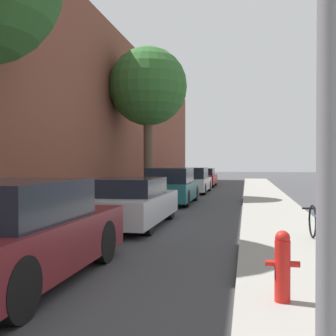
{
  "coord_description": "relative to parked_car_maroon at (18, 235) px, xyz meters",
  "views": [
    {
      "loc": [
        2.03,
        1.58,
        1.65
      ],
      "look_at": [
        0.01,
        12.25,
        1.51
      ],
      "focal_mm": 44.29,
      "sensor_mm": 36.0,
      "label": 1
    }
  ],
  "objects": [
    {
      "name": "building_facade_left",
      "position": [
        -3.23,
        9.3,
        3.26
      ],
      "size": [
        0.7,
        52.0,
        7.86
      ],
      "color": "brown",
      "rests_on": "ground"
    },
    {
      "name": "fire_hydrant",
      "position": [
        3.44,
        -0.44,
        -0.15
      ],
      "size": [
        0.37,
        0.17,
        0.78
      ],
      "color": "red",
      "rests_on": "sidewalk_right"
    },
    {
      "name": "bicycle",
      "position": [
        4.39,
        3.17,
        -0.2
      ],
      "size": [
        0.44,
        1.65,
        0.67
      ],
      "rotation": [
        0.0,
        0.0,
        0.05
      ],
      "color": "black",
      "rests_on": "sidewalk_right"
    },
    {
      "name": "street_tree_far",
      "position": [
        -1.33,
        13.11,
        4.38
      ],
      "size": [
        3.53,
        3.53,
        6.74
      ],
      "color": "brown",
      "rests_on": "sidewalk_left"
    },
    {
      "name": "traffic_sign_post",
      "position": [
        3.29,
        -3.83,
        1.44
      ],
      "size": [
        0.72,
        0.11,
        3.0
      ],
      "rotation": [
        0.0,
        0.0,
        -0.02
      ],
      "color": "gray",
      "rests_on": "sidewalk_right"
    },
    {
      "name": "ground_plane",
      "position": [
        1.02,
        9.3,
        -0.67
      ],
      "size": [
        120.0,
        120.0,
        0.0
      ],
      "primitive_type": "plane",
      "color": "#3D3D3F"
    },
    {
      "name": "sidewalk_left",
      "position": [
        -1.88,
        9.3,
        -0.61
      ],
      "size": [
        2.0,
        52.0,
        0.12
      ],
      "color": "gray",
      "rests_on": "ground"
    },
    {
      "name": "parked_car_silver",
      "position": [
        0.01,
        5.29,
        -0.06
      ],
      "size": [
        1.9,
        4.31,
        1.25
      ],
      "color": "black",
      "rests_on": "ground"
    },
    {
      "name": "parked_car_teal",
      "position": [
        0.06,
        11.23,
        0.01
      ],
      "size": [
        1.83,
        4.23,
        1.43
      ],
      "color": "black",
      "rests_on": "ground"
    },
    {
      "name": "sidewalk_right",
      "position": [
        3.92,
        9.3,
        -0.61
      ],
      "size": [
        2.0,
        52.0,
        0.12
      ],
      "color": "gray",
      "rests_on": "ground"
    },
    {
      "name": "parked_car_red",
      "position": [
        0.01,
        23.44,
        -0.05
      ],
      "size": [
        1.9,
        4.03,
        1.26
      ],
      "color": "black",
      "rests_on": "ground"
    },
    {
      "name": "parked_car_white",
      "position": [
        0.17,
        17.38,
        -0.03
      ],
      "size": [
        1.68,
        4.61,
        1.38
      ],
      "color": "black",
      "rests_on": "ground"
    },
    {
      "name": "parked_car_maroon",
      "position": [
        0.0,
        0.0,
        0.0
      ],
      "size": [
        1.69,
        4.2,
        1.4
      ],
      "color": "black",
      "rests_on": "ground"
    }
  ]
}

